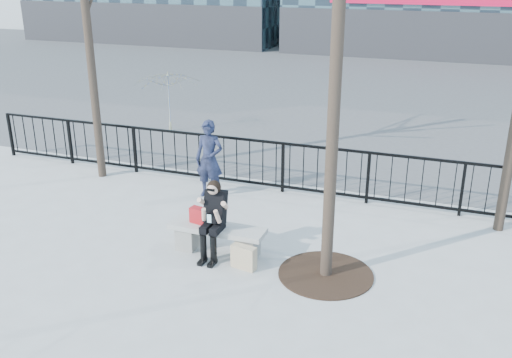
% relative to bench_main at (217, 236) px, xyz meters
% --- Properties ---
extents(ground, '(120.00, 120.00, 0.00)m').
position_rel_bench_main_xyz_m(ground, '(0.00, 0.00, -0.30)').
color(ground, '#9E9E99').
rests_on(ground, ground).
extents(street_surface, '(60.00, 23.00, 0.01)m').
position_rel_bench_main_xyz_m(street_surface, '(0.00, 15.00, -0.30)').
color(street_surface, '#474747').
rests_on(street_surface, ground).
extents(railing, '(14.00, 0.06, 1.10)m').
position_rel_bench_main_xyz_m(railing, '(0.00, 3.00, 0.25)').
color(railing, black).
rests_on(railing, ground).
extents(tree_grate, '(1.50, 1.50, 0.02)m').
position_rel_bench_main_xyz_m(tree_grate, '(1.90, -0.10, -0.29)').
color(tree_grate, black).
rests_on(tree_grate, ground).
extents(bench_main, '(1.65, 0.46, 0.49)m').
position_rel_bench_main_xyz_m(bench_main, '(0.00, 0.00, 0.00)').
color(bench_main, gray).
rests_on(bench_main, ground).
extents(seated_woman, '(0.50, 0.64, 1.34)m').
position_rel_bench_main_xyz_m(seated_woman, '(0.00, -0.16, 0.37)').
color(seated_woman, black).
rests_on(seated_woman, ground).
extents(handbag, '(0.35, 0.21, 0.27)m').
position_rel_bench_main_xyz_m(handbag, '(-0.33, 0.02, 0.32)').
color(handbag, '#B3161B').
rests_on(handbag, bench_main).
extents(shopping_bag, '(0.43, 0.22, 0.39)m').
position_rel_bench_main_xyz_m(shopping_bag, '(0.61, -0.34, -0.11)').
color(shopping_bag, beige).
rests_on(shopping_bag, ground).
extents(standing_man, '(0.61, 0.41, 1.63)m').
position_rel_bench_main_xyz_m(standing_man, '(-1.15, 2.25, 0.52)').
color(standing_man, black).
rests_on(standing_man, ground).
extents(vendor_umbrella, '(2.24, 2.27, 1.74)m').
position_rel_bench_main_xyz_m(vendor_umbrella, '(-4.31, 6.32, 0.57)').
color(vendor_umbrella, yellow).
rests_on(vendor_umbrella, ground).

